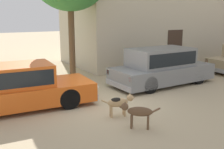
# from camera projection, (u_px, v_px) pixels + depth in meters

# --- Properties ---
(ground_plane) EXTENTS (80.00, 80.00, 0.00)m
(ground_plane) POSITION_uv_depth(u_px,v_px,m) (103.00, 103.00, 9.09)
(ground_plane) COLOR tan
(parked_sedan_nearest) EXTENTS (4.87, 2.04, 1.43)m
(parked_sedan_nearest) POSITION_uv_depth(u_px,v_px,m) (19.00, 87.00, 8.44)
(parked_sedan_nearest) COLOR #D15619
(parked_sedan_nearest) RESTS_ON ground_plane
(parked_sedan_second) EXTENTS (4.73, 1.95, 1.57)m
(parked_sedan_second) POSITION_uv_depth(u_px,v_px,m) (162.00, 66.00, 11.36)
(parked_sedan_second) COLOR slate
(parked_sedan_second) RESTS_ON ground_plane
(stray_dog_spotted) EXTENTS (1.01, 0.39, 0.67)m
(stray_dog_spotted) POSITION_uv_depth(u_px,v_px,m) (120.00, 102.00, 7.83)
(stray_dog_spotted) COLOR tan
(stray_dog_spotted) RESTS_ON ground_plane
(stray_dog_tan) EXTENTS (0.89, 0.75, 0.71)m
(stray_dog_tan) POSITION_uv_depth(u_px,v_px,m) (137.00, 112.00, 6.99)
(stray_dog_tan) COLOR brown
(stray_dog_tan) RESTS_ON ground_plane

